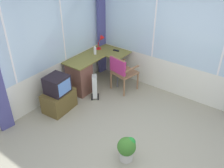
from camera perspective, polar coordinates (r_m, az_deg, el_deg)
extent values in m
cube|color=#9A9780|center=(4.57, 4.72, -13.72)|extent=(4.84, 5.42, 0.06)
cube|color=silver|center=(5.53, -15.04, -0.37)|extent=(3.84, 0.06, 0.76)
cube|color=silver|center=(5.02, -16.98, 11.59)|extent=(3.76, 0.06, 1.69)
cube|color=white|center=(4.69, -23.07, 9.05)|extent=(0.04, 0.07, 1.69)
cube|color=white|center=(5.40, -11.61, 13.69)|extent=(0.04, 0.07, 1.69)
cube|color=silver|center=(5.75, 15.36, 0.88)|extent=(0.06, 4.42, 0.76)
cube|color=silver|center=(5.26, 17.26, 12.44)|extent=(0.06, 4.33, 1.69)
cube|color=white|center=(5.53, 10.01, 14.26)|extent=(0.07, 0.04, 1.69)
cube|color=#494A89|center=(6.23, -2.37, 13.39)|extent=(0.26, 0.09, 2.53)
cube|color=olive|center=(5.85, -4.62, 6.53)|extent=(1.43, 0.56, 0.02)
cube|color=olive|center=(5.91, 1.57, 6.87)|extent=(0.56, 0.36, 0.02)
cube|color=brown|center=(5.72, -7.62, 1.35)|extent=(0.40, 0.52, 0.72)
cylinder|color=#4C4C51|center=(5.84, 1.29, 2.39)|extent=(0.04, 0.04, 0.73)
cylinder|color=#4C4C51|center=(5.75, -10.63, 1.33)|extent=(0.04, 0.04, 0.73)
cylinder|color=red|center=(6.16, -3.12, 8.13)|extent=(0.13, 0.13, 0.02)
cylinder|color=red|center=(6.13, -3.14, 8.86)|extent=(0.02, 0.02, 0.15)
cylinder|color=red|center=(6.09, -2.66, 10.27)|extent=(0.02, 0.09, 0.14)
cone|color=red|center=(6.09, -2.07, 10.59)|extent=(0.12, 0.12, 0.12)
cube|color=black|center=(6.04, 0.95, 7.69)|extent=(0.06, 0.15, 0.02)
cylinder|color=white|center=(5.85, -3.90, 7.55)|extent=(0.06, 0.06, 0.16)
cone|color=white|center=(5.81, -3.94, 8.53)|extent=(0.06, 0.06, 0.06)
cylinder|color=#926846|center=(5.86, 5.88, 0.62)|extent=(0.04, 0.04, 0.42)
cylinder|color=#926846|center=(6.12, 2.88, 2.20)|extent=(0.04, 0.04, 0.42)
cylinder|color=#926846|center=(5.59, 2.80, -0.93)|extent=(0.04, 0.04, 0.42)
cylinder|color=#926846|center=(5.86, -0.20, 0.79)|extent=(0.04, 0.04, 0.42)
cube|color=#926846|center=(5.74, 2.90, 2.68)|extent=(0.57, 0.57, 0.04)
cube|color=#926846|center=(5.50, 1.32, 3.96)|extent=(0.12, 0.43, 0.40)
cube|color=#B53073|center=(5.49, 1.32, 4.15)|extent=(0.15, 0.46, 0.34)
cube|color=#926846|center=(5.52, 4.55, 3.49)|extent=(0.43, 0.13, 0.03)
cube|color=#926846|center=(5.79, 1.42, 5.03)|extent=(0.43, 0.13, 0.03)
cube|color=brown|center=(5.29, -12.02, -3.73)|extent=(0.67, 0.49, 0.43)
cube|color=black|center=(5.08, -12.50, -0.11)|extent=(0.45, 0.43, 0.36)
cube|color=#5C8DDB|center=(4.95, -10.78, -0.76)|extent=(0.34, 0.04, 0.28)
cube|color=#262628|center=(5.24, -11.27, -0.75)|extent=(0.28, 0.24, 0.07)
cube|color=silver|center=(5.43, -3.99, -1.03)|extent=(0.08, 0.09, 0.53)
cube|color=silver|center=(5.46, -3.98, -0.79)|extent=(0.08, 0.09, 0.53)
cube|color=silver|center=(5.50, -3.98, -0.56)|extent=(0.08, 0.09, 0.53)
cube|color=silver|center=(5.53, -3.97, -0.33)|extent=(0.08, 0.09, 0.53)
cube|color=silver|center=(5.57, -3.97, -0.10)|extent=(0.08, 0.09, 0.53)
cube|color=black|center=(5.65, -3.16, -2.93)|extent=(0.20, 0.17, 0.03)
cube|color=black|center=(5.65, -4.58, -2.96)|extent=(0.20, 0.17, 0.03)
cube|color=silver|center=(5.59, -3.97, 0.35)|extent=(0.10, 0.10, 0.37)
cylinder|color=silver|center=(4.25, 3.27, -15.97)|extent=(0.22, 0.22, 0.17)
sphere|color=#3B7A2B|center=(4.10, 3.36, -14.10)|extent=(0.31, 0.31, 0.31)
sphere|color=#239032|center=(4.08, 4.24, -13.18)|extent=(0.17, 0.17, 0.17)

